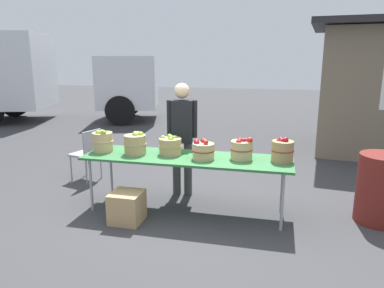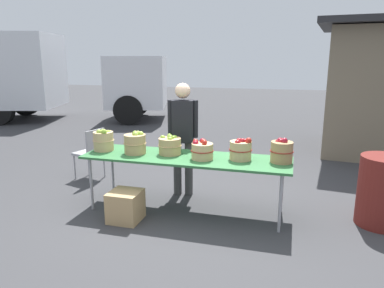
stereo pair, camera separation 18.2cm
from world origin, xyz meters
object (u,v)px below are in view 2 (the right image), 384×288
(apple_basket_green_2, at_px, (170,145))
(apple_basket_red_0, at_px, (202,150))
(market_table, at_px, (186,159))
(apple_basket_green_0, at_px, (103,140))
(produce_crate, at_px, (126,206))
(vendor_adult, at_px, (183,131))
(apple_basket_green_1, at_px, (135,143))
(box_truck, at_px, (25,74))
(trash_barrel, at_px, (383,191))
(apple_basket_red_2, at_px, (282,151))
(folding_chair, at_px, (91,150))
(apple_basket_red_1, at_px, (241,150))

(apple_basket_green_2, xyz_separation_m, apple_basket_red_0, (0.47, -0.12, -0.01))
(market_table, xyz_separation_m, apple_basket_green_0, (-1.19, 0.01, 0.18))
(apple_basket_green_2, height_order, produce_crate, apple_basket_green_2)
(apple_basket_green_0, bearing_deg, apple_basket_red_0, -2.49)
(vendor_adult, bearing_deg, apple_basket_green_2, 74.68)
(apple_basket_green_1, distance_m, box_truck, 8.54)
(apple_basket_green_0, relative_size, trash_barrel, 0.37)
(vendor_adult, bearing_deg, apple_basket_red_0, 113.82)
(apple_basket_green_0, bearing_deg, box_truck, 136.44)
(apple_basket_green_1, xyz_separation_m, box_truck, (-6.39, 5.64, 0.60))
(apple_basket_red_0, bearing_deg, apple_basket_red_2, 7.17)
(vendor_adult, bearing_deg, apple_basket_red_2, 149.01)
(vendor_adult, xyz_separation_m, folding_chair, (-1.68, 0.26, -0.47))
(market_table, height_order, trash_barrel, trash_barrel)
(apple_basket_green_0, height_order, apple_basket_green_2, apple_basket_green_0)
(apple_basket_green_0, bearing_deg, apple_basket_green_1, -3.77)
(apple_basket_green_0, xyz_separation_m, apple_basket_red_0, (1.42, -0.06, -0.03))
(market_table, relative_size, trash_barrel, 3.13)
(folding_chair, bearing_deg, box_truck, -117.06)
(market_table, bearing_deg, folding_chair, 156.41)
(market_table, bearing_deg, box_truck, 141.58)
(apple_basket_red_1, relative_size, vendor_adult, 0.18)
(apple_basket_red_0, bearing_deg, folding_chair, 157.57)
(vendor_adult, bearing_deg, trash_barrel, 161.28)
(apple_basket_green_1, height_order, apple_basket_green_2, apple_basket_green_1)
(box_truck, bearing_deg, apple_basket_red_1, -51.80)
(market_table, relative_size, folding_chair, 3.14)
(apple_basket_green_1, height_order, apple_basket_red_1, apple_basket_green_1)
(trash_barrel, bearing_deg, vendor_adult, 173.09)
(box_truck, xyz_separation_m, folding_chair, (5.20, -4.80, -0.98))
(apple_basket_green_0, relative_size, box_truck, 0.04)
(box_truck, relative_size, folding_chair, 9.30)
(market_table, xyz_separation_m, apple_basket_green_2, (-0.24, 0.07, 0.16))
(folding_chair, bearing_deg, apple_basket_red_1, 89.11)
(apple_basket_red_1, relative_size, trash_barrel, 0.34)
(market_table, bearing_deg, produce_crate, -142.38)
(apple_basket_green_0, distance_m, apple_basket_green_1, 0.49)
(box_truck, relative_size, trash_barrel, 9.27)
(apple_basket_red_0, bearing_deg, produce_crate, -152.92)
(market_table, bearing_deg, apple_basket_red_1, 4.50)
(apple_basket_green_2, xyz_separation_m, trash_barrel, (2.66, 0.18, -0.44))
(folding_chair, bearing_deg, apple_basket_red_2, 91.96)
(apple_basket_green_1, bearing_deg, apple_basket_red_0, -1.81)
(trash_barrel, bearing_deg, apple_basket_red_2, -171.85)
(apple_basket_green_2, height_order, apple_basket_red_0, apple_basket_green_2)
(market_table, height_order, folding_chair, folding_chair)
(apple_basket_red_0, distance_m, box_truck, 9.28)
(apple_basket_green_0, distance_m, produce_crate, 1.02)
(folding_chair, xyz_separation_m, trash_barrel, (4.30, -0.58, -0.08))
(market_table, distance_m, box_truck, 9.08)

